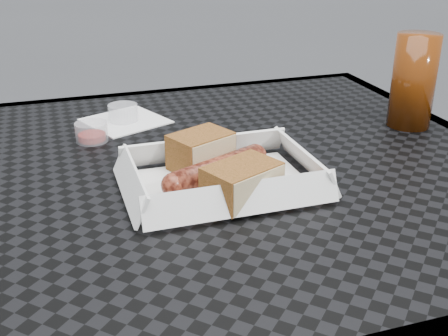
% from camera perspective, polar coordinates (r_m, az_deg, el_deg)
% --- Properties ---
extents(patio_table, '(0.80, 0.80, 0.74)m').
position_cam_1_polar(patio_table, '(0.83, 1.47, -4.17)').
color(patio_table, black).
rests_on(patio_table, ground).
extents(food_tray, '(0.22, 0.15, 0.00)m').
position_cam_1_polar(food_tray, '(0.73, -0.24, -1.70)').
color(food_tray, white).
rests_on(food_tray, patio_table).
extents(bratwurst, '(0.16, 0.09, 0.03)m').
position_cam_1_polar(bratwurst, '(0.73, -0.74, -0.15)').
color(bratwurst, maroon).
rests_on(bratwurst, food_tray).
extents(bread_near, '(0.10, 0.08, 0.05)m').
position_cam_1_polar(bread_near, '(0.76, -2.38, 1.74)').
color(bread_near, brown).
rests_on(bread_near, food_tray).
extents(bread_far, '(0.10, 0.09, 0.05)m').
position_cam_1_polar(bread_far, '(0.68, 1.83, -1.46)').
color(bread_far, brown).
rests_on(bread_far, food_tray).
extents(veg_garnish, '(0.03, 0.03, 0.00)m').
position_cam_1_polar(veg_garnish, '(0.71, 6.82, -2.45)').
color(veg_garnish, '#F4520A').
rests_on(veg_garnish, food_tray).
extents(napkin, '(0.16, 0.16, 0.00)m').
position_cam_1_polar(napkin, '(0.98, -9.98, 4.74)').
color(napkin, white).
rests_on(napkin, patio_table).
extents(condiment_cup_sauce, '(0.05, 0.05, 0.03)m').
position_cam_1_polar(condiment_cup_sauce, '(0.90, -13.30, 3.58)').
color(condiment_cup_sauce, '#96120A').
rests_on(condiment_cup_sauce, patio_table).
extents(condiment_cup_empty, '(0.05, 0.05, 0.03)m').
position_cam_1_polar(condiment_cup_empty, '(0.97, -10.21, 5.50)').
color(condiment_cup_empty, silver).
rests_on(condiment_cup_empty, patio_table).
extents(drink_glass, '(0.07, 0.07, 0.15)m').
position_cam_1_polar(drink_glass, '(0.97, 18.71, 8.37)').
color(drink_glass, '#4F2006').
rests_on(drink_glass, patio_table).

